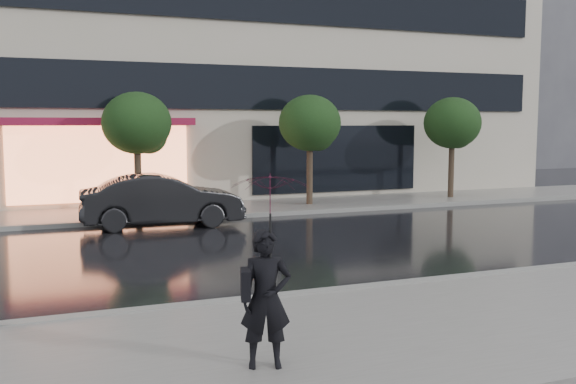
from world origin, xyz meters
name	(u,v)px	position (x,y,z in m)	size (l,w,h in m)	color
ground	(371,277)	(0.00, 0.00, 0.00)	(120.00, 120.00, 0.00)	black
sidewalk_near	(476,322)	(0.00, -3.25, 0.06)	(60.00, 4.50, 0.12)	slate
sidewalk_far	(226,209)	(0.00, 10.25, 0.06)	(60.00, 3.50, 0.12)	slate
curb_near	(397,286)	(0.00, -1.00, 0.07)	(60.00, 0.25, 0.14)	gray
curb_far	(242,215)	(0.00, 8.50, 0.07)	(60.00, 0.25, 0.14)	gray
bg_building_right	(501,54)	(26.00, 28.00, 8.00)	(12.00, 12.00, 16.00)	#4C4C54
tree_mid_west	(139,125)	(-2.94, 10.03, 2.92)	(2.20, 2.20, 3.99)	#33261C
tree_mid_east	(311,125)	(3.06, 10.03, 2.92)	(2.20, 2.20, 3.99)	#33261C
tree_far_east	(453,125)	(9.06, 10.03, 2.92)	(2.20, 2.20, 3.99)	#33261C
parked_car	(162,201)	(-2.67, 7.65, 0.76)	(1.61, 4.63, 1.53)	black
pedestrian_with_umbrella	(269,242)	(-3.52, -3.92, 1.63)	(1.11, 1.13, 2.31)	black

